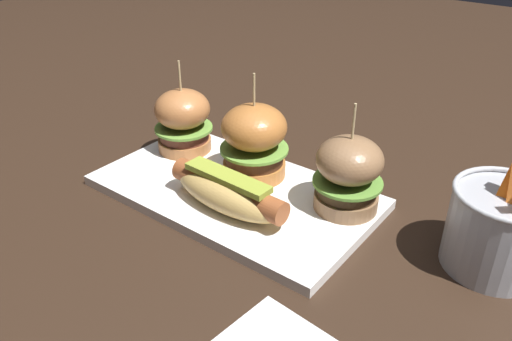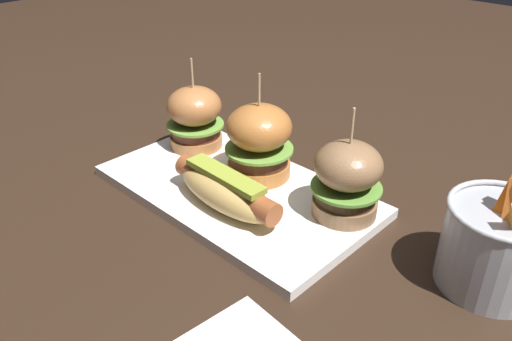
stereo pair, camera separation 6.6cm
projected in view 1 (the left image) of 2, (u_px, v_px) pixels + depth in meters
ground_plane at (234, 196)px, 0.71m from camera, size 3.00×3.00×0.00m
platter_main at (234, 192)px, 0.70m from camera, size 0.38×0.21×0.01m
hot_dog at (228, 192)px, 0.64m from camera, size 0.17×0.06×0.05m
slider_left at (183, 120)px, 0.78m from camera, size 0.09×0.09×0.14m
slider_center at (256, 141)px, 0.70m from camera, size 0.10×0.10×0.15m
slider_right at (348, 174)px, 0.63m from camera, size 0.09×0.09×0.14m
fries_bucket at (500, 228)px, 0.56m from camera, size 0.11×0.11×0.13m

